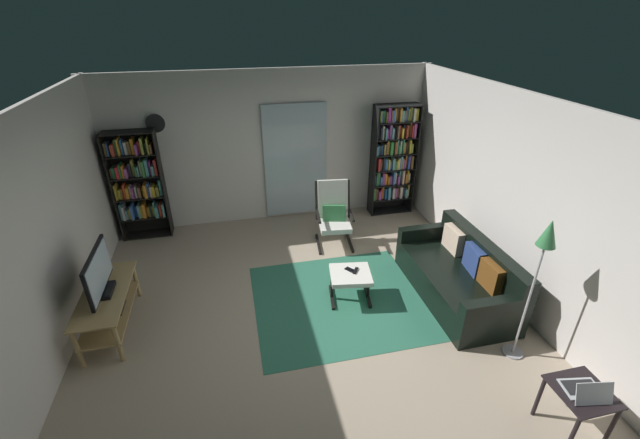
% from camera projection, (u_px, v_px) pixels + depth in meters
% --- Properties ---
extents(ground_plane, '(7.02, 7.02, 0.00)m').
position_uv_depth(ground_plane, '(306.00, 319.00, 5.03)').
color(ground_plane, tan).
extents(wall_back, '(5.60, 0.06, 2.60)m').
position_uv_depth(wall_back, '(272.00, 148.00, 6.92)').
color(wall_back, silver).
rests_on(wall_back, ground).
extents(wall_left, '(0.06, 6.00, 2.60)m').
position_uv_depth(wall_left, '(29.00, 259.00, 3.89)').
color(wall_left, silver).
rests_on(wall_left, ground).
extents(wall_right, '(0.06, 6.00, 2.60)m').
position_uv_depth(wall_right, '(520.00, 204.00, 4.96)').
color(wall_right, silver).
rests_on(wall_right, ground).
extents(glass_door_panel, '(1.10, 0.01, 2.00)m').
position_uv_depth(glass_door_panel, '(296.00, 161.00, 7.06)').
color(glass_door_panel, silver).
extents(area_rug, '(2.19, 2.01, 0.01)m').
position_uv_depth(area_rug, '(338.00, 300.00, 5.35)').
color(area_rug, '#2E6E54').
rests_on(area_rug, ground).
extents(tv_stand, '(0.50, 1.25, 0.53)m').
position_uv_depth(tv_stand, '(108.00, 304.00, 4.75)').
color(tv_stand, tan).
rests_on(tv_stand, ground).
extents(television, '(0.20, 0.85, 0.54)m').
position_uv_depth(television, '(99.00, 274.00, 4.55)').
color(television, black).
rests_on(television, tv_stand).
extents(bookshelf_near_tv, '(0.77, 0.30, 1.79)m').
position_uv_depth(bookshelf_near_tv, '(138.00, 183.00, 6.47)').
color(bookshelf_near_tv, black).
rests_on(bookshelf_near_tv, ground).
extents(bookshelf_near_sofa, '(0.78, 0.30, 2.00)m').
position_uv_depth(bookshelf_near_sofa, '(393.00, 157.00, 7.20)').
color(bookshelf_near_sofa, black).
rests_on(bookshelf_near_sofa, ground).
extents(leather_sofa, '(0.87, 1.86, 0.80)m').
position_uv_depth(leather_sofa, '(459.00, 276.00, 5.33)').
color(leather_sofa, black).
rests_on(leather_sofa, ground).
extents(lounge_armchair, '(0.63, 0.71, 1.02)m').
position_uv_depth(lounge_armchair, '(334.00, 212.00, 6.46)').
color(lounge_armchair, black).
rests_on(lounge_armchair, ground).
extents(ottoman, '(0.59, 0.56, 0.40)m').
position_uv_depth(ottoman, '(350.00, 277.00, 5.25)').
color(ottoman, white).
rests_on(ottoman, ground).
extents(tv_remote, '(0.11, 0.14, 0.02)m').
position_uv_depth(tv_remote, '(356.00, 271.00, 5.25)').
color(tv_remote, black).
rests_on(tv_remote, ottoman).
extents(cell_phone, '(0.14, 0.15, 0.01)m').
position_uv_depth(cell_phone, '(350.00, 270.00, 5.27)').
color(cell_phone, black).
rests_on(cell_phone, ottoman).
extents(floor_lamp_by_sofa, '(0.22, 0.22, 1.70)m').
position_uv_depth(floor_lamp_by_sofa, '(544.00, 250.00, 3.91)').
color(floor_lamp_by_sofa, '#A5A5AD').
rests_on(floor_lamp_by_sofa, ground).
extents(side_table, '(0.46, 0.46, 0.51)m').
position_uv_depth(side_table, '(579.00, 399.00, 3.55)').
color(side_table, black).
rests_on(side_table, ground).
extents(laptop, '(0.36, 0.33, 0.20)m').
position_uv_depth(laptop, '(588.00, 391.00, 3.43)').
color(laptop, '#B7BABF').
rests_on(laptop, side_table).
extents(wall_clock, '(0.29, 0.03, 0.29)m').
position_uv_depth(wall_clock, '(155.00, 123.00, 6.24)').
color(wall_clock, silver).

